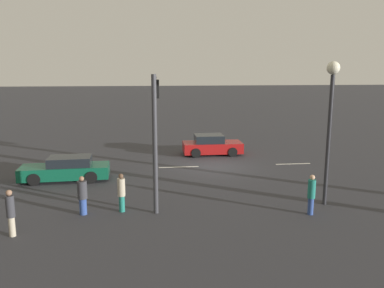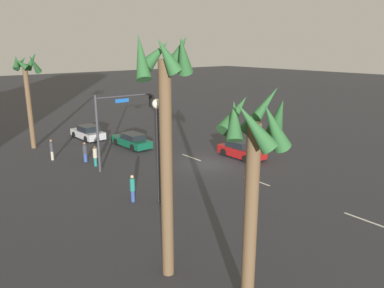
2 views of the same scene
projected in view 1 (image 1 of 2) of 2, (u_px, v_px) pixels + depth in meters
The scene contains 12 objects.
ground_plane at pixel (214, 166), 24.28m from camera, with size 220.00×220.00×0.00m, color #333338.
lane_stripe_2 at pixel (293, 164), 24.83m from camera, with size 2.24×0.14×0.01m, color silver.
lane_stripe_3 at pixel (179, 167), 24.04m from camera, with size 2.44×0.14×0.01m, color silver.
lane_stripe_4 at pixel (56, 170), 23.25m from camera, with size 2.03×0.14×0.01m, color silver.
car_0 at pixel (212, 145), 27.45m from camera, with size 4.09×1.92×1.40m.
car_1 at pixel (66, 169), 21.16m from camera, with size 4.71×1.93×1.29m.
traffic_signal at pixel (155, 115), 17.42m from camera, with size 0.44×5.01×5.75m.
streetlamp at pixel (331, 106), 16.70m from camera, with size 0.56×0.56×6.27m.
pedestrian_0 at pixel (82, 195), 16.15m from camera, with size 0.42×0.42×1.64m.
pedestrian_1 at pixel (121, 192), 16.46m from camera, with size 0.45×0.45×1.66m.
pedestrian_2 at pixel (311, 194), 16.12m from camera, with size 0.43×0.43×1.70m.
pedestrian_3 at pixel (11, 212), 14.02m from camera, with size 0.42×0.42×1.75m.
Camera 1 is at (3.94, 23.27, 6.00)m, focal length 36.68 mm.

